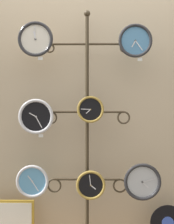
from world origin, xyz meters
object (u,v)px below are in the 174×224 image
clock_top_left (36,39)px  vinyl_record (168,223)px  clock_bottom_left (32,181)px  clock_top_right (135,41)px  picture_frame (11,219)px  clock_middle_left (36,117)px  display_stand (87,173)px  clock_bottom_right (142,182)px  clock_middle_center (90,109)px  clock_bottom_center (91,185)px

clock_top_left → vinyl_record: size_ratio=0.98×
clock_bottom_left → vinyl_record: 1.26m
clock_top_right → picture_frame: 1.94m
clock_middle_left → display_stand: bearing=13.4°
clock_bottom_right → clock_middle_center: bearing=175.6°
clock_top_right → clock_middle_center: (-0.39, 0.02, -0.59)m
clock_top_right → clock_middle_left: size_ratio=0.95×
clock_top_right → clock_top_left: bearing=-179.3°
vinyl_record → clock_bottom_center: bearing=-175.8°
clock_middle_left → clock_top_right: bearing=-0.1°
clock_bottom_right → clock_bottom_center: bearing=176.8°
clock_bottom_right → vinyl_record: clock_bottom_right is taller
clock_middle_center → clock_bottom_right: (0.45, -0.03, -0.63)m
clock_top_left → clock_bottom_right: clock_top_left is taller
clock_top_right → vinyl_record: clock_top_right is taller
clock_top_left → clock_top_right: clock_top_left is taller
clock_top_left → clock_top_right: (0.86, 0.01, -0.01)m
clock_bottom_left → clock_bottom_right: 0.96m
clock_middle_center → vinyl_record: size_ratio=0.76×
clock_top_left → clock_top_right: 0.86m
display_stand → clock_top_left: size_ratio=6.92×
clock_top_right → clock_bottom_right: clock_top_right is taller
clock_middle_left → clock_bottom_left: bearing=161.7°
clock_bottom_right → clock_top_right: bearing=169.8°
display_stand → clock_bottom_center: size_ratio=8.18×
clock_middle_center → clock_bottom_center: clock_middle_center is taller
clock_bottom_right → vinyl_record: bearing=17.5°
clock_middle_left → vinyl_record: size_ratio=0.99×
clock_bottom_center → clock_bottom_right: size_ratio=0.80×
clock_middle_left → clock_bottom_right: (0.92, -0.01, -0.56)m
vinyl_record → picture_frame: size_ratio=0.73×
display_stand → clock_middle_center: bearing=-69.9°
clock_top_left → clock_bottom_center: (0.48, 0.02, -1.27)m
clock_middle_left → clock_bottom_left: clock_middle_left is taller
clock_top_left → clock_bottom_center: clock_top_left is taller
clock_bottom_center → clock_bottom_left: bearing=-180.0°
clock_middle_left → clock_bottom_center: clock_middle_left is taller
clock_middle_left → clock_bottom_left: (-0.04, 0.01, -0.57)m
clock_middle_center → clock_bottom_center: (0.00, -0.01, -0.66)m
clock_bottom_left → vinyl_record: bearing=2.4°
clock_bottom_right → clock_middle_left: bearing=179.2°
clock_middle_left → clock_middle_center: size_ratio=1.31×
display_stand → picture_frame: display_stand is taller
clock_top_left → picture_frame: size_ratio=0.72×
clock_middle_left → vinyl_record: clock_middle_left is taller
clock_top_left → clock_bottom_left: size_ratio=1.06×
clock_middle_left → clock_bottom_center: bearing=1.4°
clock_bottom_left → clock_top_left: bearing=-34.3°
display_stand → clock_bottom_left: display_stand is taller
clock_top_right → clock_bottom_right: size_ratio=0.91×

